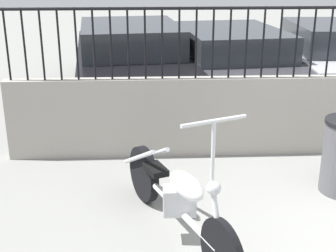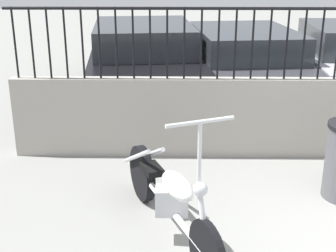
{
  "view_description": "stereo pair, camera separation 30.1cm",
  "coord_description": "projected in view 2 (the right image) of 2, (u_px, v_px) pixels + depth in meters",
  "views": [
    {
      "loc": [
        -2.4,
        -3.22,
        2.35
      ],
      "look_at": [
        -2.17,
        1.35,
        0.7
      ],
      "focal_mm": 50.0,
      "sensor_mm": 36.0,
      "label": 1
    },
    {
      "loc": [
        -2.1,
        -3.22,
        2.35
      ],
      "look_at": [
        -2.17,
        1.35,
        0.7
      ],
      "focal_mm": 50.0,
      "sensor_mm": 36.0,
      "label": 2
    }
  ],
  "objects": [
    {
      "name": "car_black",
      "position": [
        143.0,
        59.0,
        8.24
      ],
      "size": [
        2.28,
        4.72,
        1.31
      ],
      "rotation": [
        0.0,
        0.0,
        1.68
      ],
      "color": "black",
      "rests_on": "ground_plane"
    },
    {
      "name": "car_dark_grey",
      "position": [
        241.0,
        63.0,
        8.04
      ],
      "size": [
        2.2,
        4.74,
        1.25
      ],
      "rotation": [
        0.0,
        0.0,
        1.68
      ],
      "color": "black",
      "rests_on": "ground_plane"
    },
    {
      "name": "motorcycle_white",
      "position": [
        167.0,
        194.0,
        4.12
      ],
      "size": [
        0.96,
        2.01,
        1.29
      ],
      "rotation": [
        0.0,
        0.0,
        -1.18
      ],
      "color": "black",
      "rests_on": "ground_plane"
    }
  ]
}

